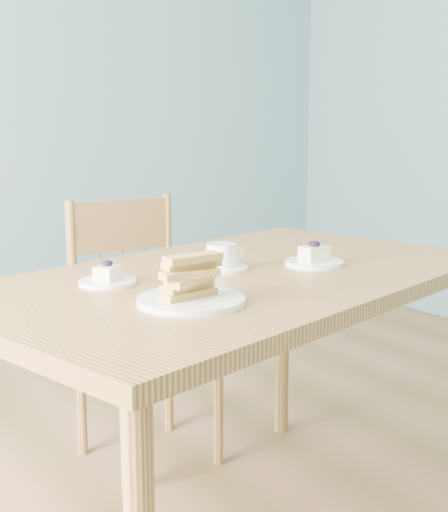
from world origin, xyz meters
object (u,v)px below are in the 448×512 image
object	(u,v)px
dining_table	(238,301)
dining_chair	(141,329)
coffee_cup	(222,259)
biscotti_plate	(191,287)
cheesecake_plate_near	(314,259)
cheesecake_plate_far	(108,278)

from	to	relation	value
dining_table	dining_chair	distance (m)	0.68
coffee_cup	dining_table	bearing A→B (deg)	-66.09
dining_table	coffee_cup	distance (m)	0.13
biscotti_plate	cheesecake_plate_near	bearing A→B (deg)	18.39
cheesecake_plate_far	dining_chair	bearing A→B (deg)	55.90
biscotti_plate	dining_table	bearing A→B (deg)	36.89
cheesecake_plate_near	biscotti_plate	xyz separation A→B (m)	(-0.51, -0.17, 0.02)
cheesecake_plate_far	cheesecake_plate_near	bearing A→B (deg)	-10.49
dining_table	cheesecake_plate_far	bearing A→B (deg)	154.11
coffee_cup	biscotti_plate	bearing A→B (deg)	-122.24
dining_chair	cheesecake_plate_near	size ratio (longest dim) A/B	5.59
dining_table	dining_chair	xyz separation A→B (m)	(0.03, 0.64, -0.24)
cheesecake_plate_near	dining_table	bearing A→B (deg)	171.60
cheesecake_plate_far	coffee_cup	bearing A→B (deg)	-2.47
cheesecake_plate_far	coffee_cup	xyz separation A→B (m)	(0.34, -0.01, 0.02)
cheesecake_plate_far	biscotti_plate	distance (m)	0.29
cheesecake_plate_near	cheesecake_plate_far	distance (m)	0.60
dining_chair	cheesecake_plate_near	distance (m)	0.78
cheesecake_plate_near	cheesecake_plate_far	bearing A→B (deg)	169.51
cheesecake_plate_far	coffee_cup	world-z (taller)	coffee_cup
cheesecake_plate_near	biscotti_plate	distance (m)	0.54
dining_table	cheesecake_plate_far	world-z (taller)	cheesecake_plate_far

